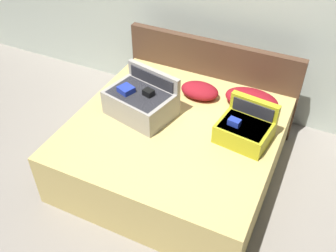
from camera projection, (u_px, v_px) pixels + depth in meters
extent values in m
plane|color=gray|center=(155.00, 197.00, 3.48)|extent=(12.00, 12.00, 0.00)
cube|color=tan|center=(174.00, 148.00, 3.58)|extent=(1.80, 1.76, 0.54)
cube|color=#4C3323|center=(210.00, 81.00, 4.09)|extent=(1.84, 0.08, 0.94)
cube|color=gray|center=(139.00, 104.00, 3.45)|extent=(0.64, 0.50, 0.24)
cube|color=#28282D|center=(139.00, 101.00, 3.43)|extent=(0.57, 0.44, 0.17)
cube|color=#1E33A5|center=(126.00, 90.00, 3.38)|extent=(0.16, 0.15, 0.06)
cube|color=black|center=(148.00, 93.00, 3.34)|extent=(0.11, 0.09, 0.06)
cube|color=gray|center=(154.00, 87.00, 3.53)|extent=(0.57, 0.17, 0.38)
cube|color=#28282D|center=(152.00, 89.00, 3.51)|extent=(0.48, 0.12, 0.32)
cube|color=gold|center=(243.00, 133.00, 3.20)|extent=(0.46, 0.37, 0.17)
cube|color=#28282D|center=(243.00, 131.00, 3.18)|extent=(0.41, 0.33, 0.12)
cube|color=#1E33A5|center=(234.00, 122.00, 3.14)|extent=(0.11, 0.08, 0.06)
cube|color=gold|center=(253.00, 114.00, 3.28)|extent=(0.43, 0.11, 0.32)
cube|color=#28282D|center=(252.00, 116.00, 3.25)|extent=(0.36, 0.06, 0.27)
ellipsoid|color=maroon|center=(251.00, 100.00, 3.58)|extent=(0.51, 0.31, 0.16)
ellipsoid|color=maroon|center=(200.00, 91.00, 3.70)|extent=(0.38, 0.26, 0.14)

